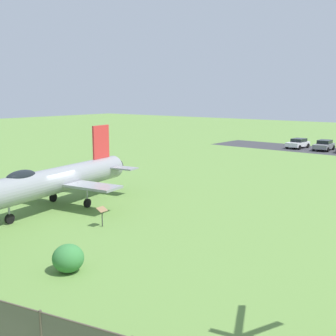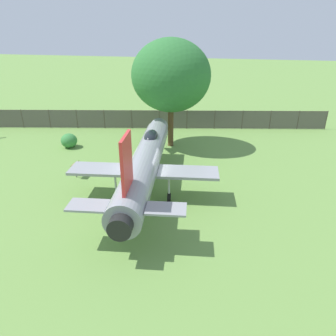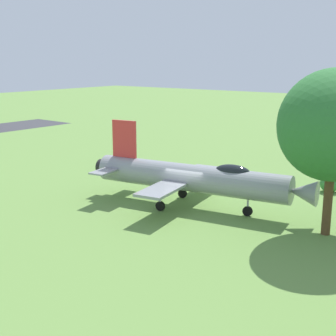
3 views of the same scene
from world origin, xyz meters
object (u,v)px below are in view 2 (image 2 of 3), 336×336
(shrub_near_fence, at_px, (69,141))
(info_plaque, at_px, (75,166))
(shade_tree, at_px, (171,76))
(display_jet, at_px, (146,160))

(shrub_near_fence, xyz_separation_m, info_plaque, (3.53, -5.22, 0.25))
(shrub_near_fence, bearing_deg, info_plaque, -55.94)
(shrub_near_fence, bearing_deg, shade_tree, 17.08)
(display_jet, bearing_deg, shrub_near_fence, 48.33)
(shrub_near_fence, distance_m, info_plaque, 6.30)
(shade_tree, height_order, shrub_near_fence, shade_tree)
(shade_tree, bearing_deg, shrub_near_fence, -162.92)
(shade_tree, xyz_separation_m, shrub_near_fence, (-8.32, -2.56, -5.27))
(display_jet, height_order, shrub_near_fence, display_jet)
(info_plaque, bearing_deg, shrub_near_fence, 124.06)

